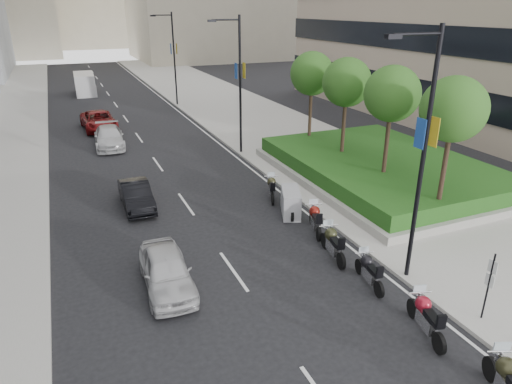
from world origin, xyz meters
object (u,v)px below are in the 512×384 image
motorcycle_1 (426,316)px  car_a (166,271)px  lamp_post_0 (421,149)px  motorcycle_3 (333,243)px  lamp_post_1 (238,79)px  motorcycle_4 (315,219)px  lamp_post_2 (173,54)px  motorcycle_0 (510,384)px  motorcycle_6 (272,188)px  parking_sign (489,283)px  car_b (136,195)px  motorcycle_5 (291,202)px  car_c (109,137)px  motorcycle_2 (369,271)px  car_d (99,121)px  delivery_van (85,85)px

motorcycle_1 → car_a: 8.79m
lamp_post_0 → motorcycle_3: 5.29m
lamp_post_1 → motorcycle_4: size_ratio=4.05×
lamp_post_2 → motorcycle_0: 40.95m
motorcycle_4 → motorcycle_6: bearing=21.3°
parking_sign → motorcycle_0: parking_sign is taller
motorcycle_0 → car_b: 17.54m
lamp_post_0 → motorcycle_5: (-1.24, 6.79, -4.44)m
motorcycle_4 → parking_sign: bearing=-148.1°
lamp_post_1 → car_c: (-7.99, 5.30, -4.35)m
motorcycle_5 → car_b: car_b is taller
motorcycle_0 → car_a: size_ratio=0.57×
lamp_post_2 → motorcycle_3: size_ratio=3.80×
motorcycle_1 → car_a: bearing=65.6°
motorcycle_1 → motorcycle_2: size_ratio=1.07×
motorcycle_0 → lamp_post_2: bearing=19.6°
motorcycle_6 → car_a: bearing=152.1°
car_b → motorcycle_0: bearing=-67.5°
motorcycle_4 → motorcycle_5: size_ratio=1.00×
car_a → car_d: 24.94m
lamp_post_2 → motorcycle_6: 26.47m
lamp_post_2 → car_a: lamp_post_2 is taller
lamp_post_2 → motorcycle_5: lamp_post_2 is taller
lamp_post_0 → lamp_post_2: 35.00m
motorcycle_2 → motorcycle_5: motorcycle_5 is taller
lamp_post_0 → parking_sign: size_ratio=3.60×
motorcycle_0 → car_b: bearing=43.6°
motorcycle_0 → motorcycle_1: bearing=21.3°
parking_sign → delivery_van: size_ratio=0.44×
parking_sign → motorcycle_6: size_ratio=1.20×
car_a → car_b: bearing=91.2°
motorcycle_1 → motorcycle_2: (0.02, 2.92, -0.05)m
lamp_post_0 → motorcycle_1: size_ratio=3.95×
motorcycle_5 → motorcycle_1: bearing=-159.2°
motorcycle_0 → motorcycle_3: size_ratio=0.99×
car_a → lamp_post_1: bearing=62.5°
parking_sign → car_c: (-8.65, 25.30, -0.74)m
delivery_van → car_d: bearing=-88.9°
motorcycle_5 → car_a: bearing=141.2°
lamp_post_2 → car_a: (-8.23, -32.11, -4.36)m
motorcycle_2 → motorcycle_5: bearing=8.1°
motorcycle_0 → motorcycle_1: 2.99m
lamp_post_0 → car_a: (-8.23, 2.89, -4.36)m
motorcycle_4 → car_b: bearing=68.6°
car_c → motorcycle_0: bearing=-73.2°
motorcycle_1 → parking_sign: bearing=-83.2°
motorcycle_6 → car_c: bearing=47.9°
motorcycle_1 → car_d: size_ratio=0.42×
parking_sign → motorcycle_5: parking_sign is taller
lamp_post_0 → lamp_post_2: (0.00, 35.00, 0.00)m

